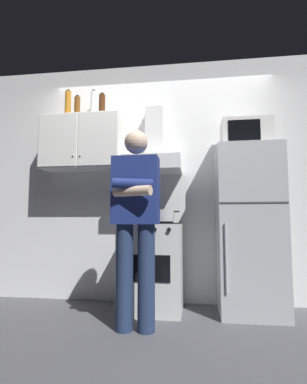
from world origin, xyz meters
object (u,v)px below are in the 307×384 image
at_px(bottle_rum_dark, 102,106).
at_px(bottle_beer_brown, 77,107).
at_px(upper_cabinet, 83,143).
at_px(person_standing, 136,218).
at_px(bottle_vodka_clear, 93,105).
at_px(refrigerator, 249,229).
at_px(stove_oven, 152,266).
at_px(bottle_liquor_amber, 68,105).
at_px(range_hood, 154,154).
at_px(cooking_pot, 163,216).
at_px(microwave, 245,135).

bearing_deg(bottle_rum_dark, bottle_beer_brown, -167.82).
height_order(upper_cabinet, person_standing, upper_cabinet).
height_order(person_standing, bottle_vodka_clear, bottle_vodka_clear).
distance_m(refrigerator, person_standing, 1.17).
relative_size(stove_oven, person_standing, 0.53).
height_order(stove_oven, bottle_rum_dark, bottle_rum_dark).
distance_m(bottle_liquor_amber, bottle_vodka_clear, 0.29).
distance_m(person_standing, bottle_liquor_amber, 1.78).
bearing_deg(range_hood, refrigerator, -7.55).
relative_size(stove_oven, range_hood, 1.17).
bearing_deg(person_standing, stove_oven, 85.28).
height_order(refrigerator, bottle_beer_brown, bottle_beer_brown).
height_order(cooking_pot, bottle_beer_brown, bottle_beer_brown).
bearing_deg(bottle_rum_dark, bottle_vodka_clear, 171.15).
bearing_deg(bottle_beer_brown, upper_cabinet, 24.05).
height_order(refrigerator, bottle_liquor_amber, bottle_liquor_amber).
bearing_deg(refrigerator, bottle_vodka_clear, 174.14).
xyz_separation_m(cooking_pot, bottle_rum_dark, (-0.73, 0.27, 1.25)).
distance_m(bottle_rum_dark, bottle_vodka_clear, 0.11).
bearing_deg(refrigerator, bottle_rum_dark, 174.36).
relative_size(range_hood, person_standing, 0.46).
bearing_deg(bottle_vodka_clear, refrigerator, -5.86).
relative_size(bottle_liquor_amber, bottle_vodka_clear, 1.01).
relative_size(microwave, cooking_pot, 1.55).
height_order(upper_cabinet, cooking_pot, upper_cabinet).
relative_size(cooking_pot, bottle_rum_dark, 1.09).
xyz_separation_m(range_hood, microwave, (0.95, -0.11, 0.14)).
height_order(refrigerator, cooking_pot, refrigerator).
bearing_deg(person_standing, cooking_pot, 69.70).
bearing_deg(bottle_rum_dark, range_hood, -2.59).
distance_m(person_standing, bottle_beer_brown, 1.66).
height_order(refrigerator, bottle_rum_dark, bottle_rum_dark).
distance_m(range_hood, microwave, 0.97).
relative_size(bottle_beer_brown, bottle_liquor_amber, 0.73).
relative_size(stove_oven, microwave, 1.82).
distance_m(range_hood, bottle_liquor_amber, 1.17).
xyz_separation_m(person_standing, cooking_pot, (0.18, 0.49, 0.03)).
distance_m(upper_cabinet, bottle_liquor_amber, 0.50).
distance_m(person_standing, bottle_vodka_clear, 1.66).
height_order(bottle_liquor_amber, bottle_vodka_clear, bottle_liquor_amber).
xyz_separation_m(stove_oven, cooking_pot, (0.13, -0.12, 0.50)).
bearing_deg(upper_cabinet, bottle_liquor_amber, 176.96).
relative_size(bottle_rum_dark, bottle_liquor_amber, 0.84).
bearing_deg(bottle_liquor_amber, bottle_rum_dark, 2.54).
height_order(cooking_pot, bottle_vodka_clear, bottle_vodka_clear).
relative_size(upper_cabinet, bottle_liquor_amber, 2.66).
bearing_deg(bottle_rum_dark, person_standing, -54.24).
bearing_deg(bottle_rum_dark, bottle_liquor_amber, -177.46).
height_order(stove_oven, bottle_beer_brown, bottle_beer_brown).
bearing_deg(microwave, bottle_vodka_clear, 174.77).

